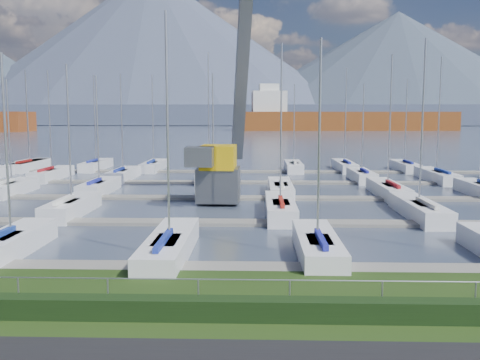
{
  "coord_description": "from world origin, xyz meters",
  "views": [
    {
      "loc": [
        0.91,
        -16.91,
        6.58
      ],
      "look_at": [
        0.0,
        12.0,
        3.0
      ],
      "focal_mm": 40.0,
      "sensor_mm": 36.0,
      "label": 1
    }
  ],
  "objects": [
    {
      "name": "path",
      "position": [
        0.0,
        -3.0,
        0.01
      ],
      "size": [
        160.0,
        2.0,
        0.04
      ],
      "primitive_type": "cube",
      "color": "black",
      "rests_on": "grass"
    },
    {
      "name": "water",
      "position": [
        0.0,
        260.0,
        -0.4
      ],
      "size": [
        800.0,
        540.0,
        0.2
      ],
      "primitive_type": "cube",
      "color": "#3F495C"
    },
    {
      "name": "hedge",
      "position": [
        0.0,
        -0.4,
        0.35
      ],
      "size": [
        80.0,
        0.7,
        0.7
      ],
      "primitive_type": "cube",
      "color": "black",
      "rests_on": "grass"
    },
    {
      "name": "fence",
      "position": [
        0.0,
        0.0,
        1.2
      ],
      "size": [
        80.0,
        0.04,
        0.04
      ],
      "primitive_type": "cylinder",
      "rotation": [
        0.0,
        1.57,
        0.0
      ],
      "color": "#96989E",
      "rests_on": "grass"
    },
    {
      "name": "foothill",
      "position": [
        0.0,
        330.0,
        6.0
      ],
      "size": [
        900.0,
        80.0,
        12.0
      ],
      "primitive_type": "cube",
      "color": "#4A536C",
      "rests_on": "water"
    },
    {
      "name": "mountains",
      "position": [
        7.35,
        404.62,
        46.68
      ],
      "size": [
        1190.0,
        360.0,
        115.0
      ],
      "color": "#475068",
      "rests_on": "water"
    },
    {
      "name": "docks",
      "position": [
        0.0,
        26.0,
        -0.22
      ],
      "size": [
        90.0,
        41.6,
        0.25
      ],
      "color": "slate",
      "rests_on": "water"
    },
    {
      "name": "crane",
      "position": [
        -1.57,
        25.04,
        5.33
      ],
      "size": [
        5.34,
        13.25,
        22.35
      ],
      "rotation": [
        0.0,
        0.0,
        -0.03
      ],
      "color": "#5A5D62",
      "rests_on": "water"
    },
    {
      "name": "cargo_ship_mid",
      "position": [
        33.69,
        211.45,
        3.61
      ],
      "size": [
        92.85,
        23.36,
        21.5
      ],
      "rotation": [
        0.0,
        0.0,
        0.06
      ],
      "color": "brown",
      "rests_on": "water"
    },
    {
      "name": "sailboat_fleet",
      "position": [
        -2.14,
        30.25,
        5.38
      ],
      "size": [
        75.18,
        50.22,
        13.31
      ],
      "color": "beige",
      "rests_on": "water"
    }
  ]
}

